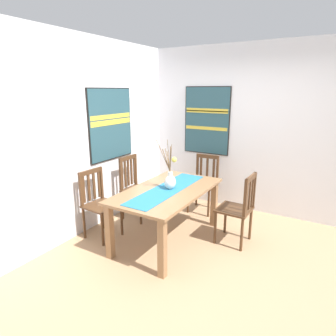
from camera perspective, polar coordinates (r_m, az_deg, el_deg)
ground_plane at (r=3.71m, az=7.28°, el=-17.64°), size 6.40×6.40×0.03m
wall_back at (r=4.25m, az=-15.78°, el=5.95°), size 6.40×0.12×2.70m
wall_side at (r=4.94m, az=16.58°, el=7.10°), size 0.12×6.40×2.70m
dining_table at (r=3.84m, az=-0.11°, el=-5.76°), size 1.62×0.90×0.73m
table_runner at (r=3.80m, az=-0.11°, el=-4.15°), size 1.49×0.36×0.01m
centerpiece_vase at (r=3.77m, az=0.46°, el=-2.30°), size 0.20×0.24×0.67m
chair_0 at (r=4.90m, az=7.07°, el=-2.81°), size 0.44×0.44×0.93m
chair_1 at (r=3.93m, az=13.66°, el=-7.64°), size 0.43×0.43×0.96m
chair_2 at (r=4.11m, az=-13.41°, el=-6.58°), size 0.45×0.45×0.94m
chair_3 at (r=4.62m, az=-6.52°, el=-3.54°), size 0.43×0.43×0.99m
painting_on_back_wall at (r=4.51m, az=-11.21°, el=8.42°), size 0.93×0.05×1.07m
painting_on_side_wall at (r=5.12m, az=7.63°, el=9.20°), size 0.05×0.83×1.15m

